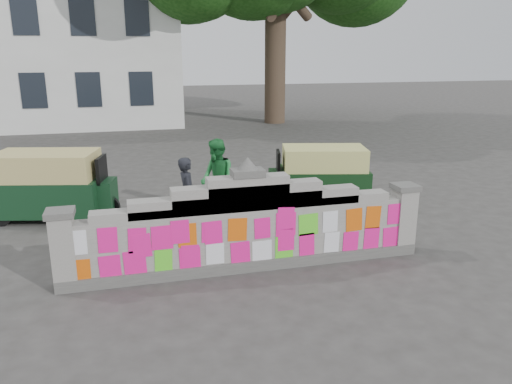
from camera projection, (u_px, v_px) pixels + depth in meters
ground at (248, 268)px, 8.85m from camera, size 100.00×100.00×0.00m
parapet_wall at (248, 228)px, 8.64m from camera, size 6.48×0.44×2.01m
building at (19, 46)px, 26.47m from camera, size 16.00×10.00×8.90m
cyclist_bike at (189, 221)px, 9.97m from camera, size 1.69×0.65×0.88m
cyclist_rider at (188, 206)px, 9.89m from camera, size 0.38×0.56×1.48m
pedestrian at (217, 179)px, 11.36m from camera, size 0.86×1.01×1.82m
rickshaw_left at (51, 184)px, 11.33m from camera, size 2.86×1.81×1.53m
rickshaw_right at (321, 174)px, 12.54m from camera, size 2.65×1.69×1.42m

